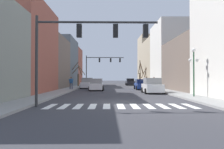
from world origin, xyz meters
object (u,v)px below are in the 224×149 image
at_px(street_lamp_right_corner, 194,62).
at_px(street_tree_left_mid, 146,78).
at_px(car_parked_right_near, 130,82).
at_px(street_tree_right_near, 140,74).
at_px(car_parked_left_near, 97,85).
at_px(traffic_signal_far, 100,63).
at_px(car_parked_left_far, 142,85).
at_px(car_parked_right_mid, 152,86).
at_px(street_tree_right_far, 78,76).
at_px(pedestrian_on_left_sidewalk, 71,82).
at_px(traffic_signal_near, 84,38).
at_px(pedestrian_near_right_corner, 154,82).
at_px(car_parked_left_mid, 87,83).

distance_m(street_lamp_right_corner, street_tree_left_mid, 23.05).
xyz_separation_m(car_parked_right_near, street_tree_right_near, (2.35, -0.85, 2.02)).
bearing_deg(car_parked_left_near, street_tree_left_mid, 140.78).
height_order(traffic_signal_far, car_parked_left_far, traffic_signal_far).
height_order(car_parked_right_mid, street_tree_right_far, street_tree_right_far).
bearing_deg(pedestrian_on_left_sidewalk, street_tree_right_near, -110.13).
distance_m(traffic_signal_far, car_parked_left_far, 13.99).
bearing_deg(street_lamp_right_corner, traffic_signal_near, -148.60).
height_order(traffic_signal_near, pedestrian_near_right_corner, traffic_signal_near).
xyz_separation_m(car_parked_left_near, street_tree_right_far, (-4.36, 11.93, 1.46)).
height_order(traffic_signal_near, traffic_signal_far, traffic_signal_far).
distance_m(street_lamp_right_corner, car_parked_left_mid, 21.28).
bearing_deg(pedestrian_near_right_corner, street_tree_right_far, 68.90).
distance_m(pedestrian_on_left_sidewalk, street_tree_right_far, 11.31).
height_order(car_parked_right_mid, car_parked_right_near, car_parked_right_mid).
distance_m(car_parked_right_mid, car_parked_right_near, 26.55).
height_order(traffic_signal_far, street_tree_right_far, traffic_signal_far).
bearing_deg(traffic_signal_far, car_parked_right_mid, -70.91).
bearing_deg(car_parked_left_mid, street_lamp_right_corner, -147.75).
distance_m(street_tree_right_near, street_tree_left_mid, 8.86).
distance_m(street_tree_right_near, street_tree_right_far, 15.76).
xyz_separation_m(traffic_signal_far, pedestrian_near_right_corner, (8.67, -11.80, -3.61)).
height_order(pedestrian_on_left_sidewalk, pedestrian_near_right_corner, pedestrian_on_left_sidewalk).
distance_m(traffic_signal_far, car_parked_left_near, 14.37).
bearing_deg(car_parked_right_mid, traffic_signal_far, 19.09).
height_order(street_lamp_right_corner, car_parked_left_mid, street_lamp_right_corner).
height_order(traffic_signal_near, car_parked_left_far, traffic_signal_near).
height_order(car_parked_left_far, pedestrian_on_left_sidewalk, pedestrian_on_left_sidewalk).
bearing_deg(traffic_signal_near, car_parked_left_far, 71.25).
bearing_deg(car_parked_right_mid, car_parked_left_far, -0.17).
height_order(street_tree_right_far, street_tree_left_mid, street_tree_right_far).
bearing_deg(street_lamp_right_corner, car_parked_right_near, 94.36).
bearing_deg(street_tree_right_far, car_parked_right_near, 37.93).
bearing_deg(street_tree_right_near, street_tree_left_mid, -91.45).
distance_m(car_parked_left_mid, pedestrian_near_right_corner, 11.33).
height_order(car_parked_right_near, pedestrian_near_right_corner, pedestrian_near_right_corner).
relative_size(street_lamp_right_corner, pedestrian_near_right_corner, 2.45).
bearing_deg(car_parked_right_near, car_parked_left_mid, 149.18).
distance_m(car_parked_left_near, street_tree_left_mid, 14.31).
relative_size(car_parked_right_near, street_tree_right_far, 1.02).
relative_size(car_parked_left_near, pedestrian_near_right_corner, 2.62).
height_order(car_parked_left_mid, pedestrian_on_left_sidewalk, pedestrian_on_left_sidewalk).
xyz_separation_m(traffic_signal_near, car_parked_left_mid, (-2.03, 23.54, -3.48)).
distance_m(traffic_signal_near, pedestrian_near_right_corner, 21.60).
height_order(traffic_signal_near, street_tree_right_near, street_tree_right_near).
height_order(pedestrian_on_left_sidewalk, street_tree_right_far, street_tree_right_far).
distance_m(traffic_signal_near, car_parked_right_near, 39.04).
relative_size(traffic_signal_far, street_lamp_right_corner, 1.81).
bearing_deg(pedestrian_on_left_sidewalk, car_parked_left_near, -176.10).
xyz_separation_m(car_parked_right_mid, street_tree_left_mid, (2.18, 16.91, 0.86)).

